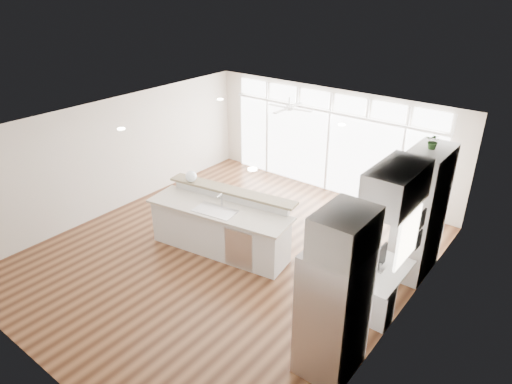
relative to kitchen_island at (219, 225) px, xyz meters
The scene contains 24 objects.
floor 0.66m from the kitchen_island, ahead, with size 7.00×8.00×0.02m, color #422414.
ceiling 2.11m from the kitchen_island, ahead, with size 7.00×8.00×0.02m, color white.
wall_back 4.11m from the kitchen_island, 86.77° to the left, with size 7.00×0.04×2.70m, color beige.
wall_front 4.04m from the kitchen_island, 86.71° to the right, with size 7.00×0.04×2.70m, color beige.
wall_left 3.36m from the kitchen_island, behind, with size 0.04×8.00×2.70m, color beige.
wall_right 3.80m from the kitchen_island, ahead, with size 0.04×8.00×2.70m, color beige.
glass_wall 4.01m from the kitchen_island, 86.72° to the left, with size 5.80×0.06×2.08m, color white.
transom_row 4.36m from the kitchen_island, 86.72° to the left, with size 5.90×0.06×0.40m, color white.
desk_window 3.82m from the kitchen_island, ahead, with size 0.04×0.85×0.85m, color white.
ceiling_fan 3.41m from the kitchen_island, 95.49° to the left, with size 1.16×1.16×0.32m, color white.
recessed_lights 2.10m from the kitchen_island, 45.75° to the left, with size 3.40×3.00×0.02m, color white.
oven_cabinet 3.91m from the kitchen_island, 28.36° to the left, with size 0.64×1.20×2.50m, color silver.
desk_nook 3.38m from the kitchen_island, ahead, with size 0.72×1.30×0.76m, color silver.
upper_cabinets 3.83m from the kitchen_island, ahead, with size 0.64×1.30×0.64m, color silver.
refrigerator 3.61m from the kitchen_island, 21.52° to the right, with size 0.76×0.90×2.00m, color silver.
fridge_cabinet 4.02m from the kitchen_island, 21.18° to the right, with size 0.64×0.90×0.60m, color silver.
framed_photos 3.89m from the kitchen_island, 14.50° to the left, with size 0.06×0.22×0.80m, color black.
kitchen_island is the anchor object (origin of this frame).
rug 2.25m from the kitchen_island, 26.95° to the left, with size 0.88×0.63×0.01m, color #382211.
office_chair 3.07m from the kitchen_island, ahead, with size 0.47×0.43×0.90m, color black.
fishbowl 1.26m from the kitchen_island, 165.85° to the left, with size 0.24×0.24×0.24m, color white.
monitor 3.32m from the kitchen_island, ahead, with size 0.09×0.52×0.44m, color black.
keyboard 3.13m from the kitchen_island, ahead, with size 0.13×0.33×0.02m, color silver.
potted_plant 4.35m from the kitchen_island, 28.36° to the left, with size 0.25×0.28×0.22m, color #325A26.
Camera 1 is at (5.32, -5.93, 5.28)m, focal length 32.00 mm.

